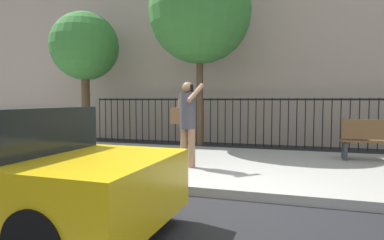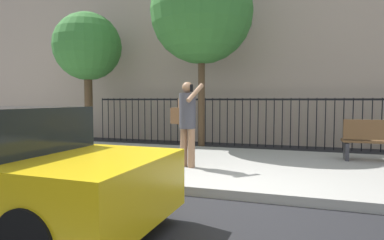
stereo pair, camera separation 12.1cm
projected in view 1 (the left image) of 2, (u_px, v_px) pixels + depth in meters
ground_plane at (223, 199)px, 5.06m from camera, size 60.00×60.00×0.00m
sidewalk at (243, 167)px, 7.15m from camera, size 28.00×4.40×0.15m
iron_fence at (260, 116)px, 10.62m from camera, size 12.03×0.04×1.60m
pedestrian_on_phone at (187, 118)px, 6.71m from camera, size 0.72×0.54×1.76m
street_bench at (379, 139)px, 7.31m from camera, size 1.60×0.45×0.95m
street_tree_near at (200, 13)px, 9.63m from camera, size 3.04×3.04×5.65m
street_tree_mid at (85, 47)px, 11.18m from camera, size 2.32×2.32×4.54m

